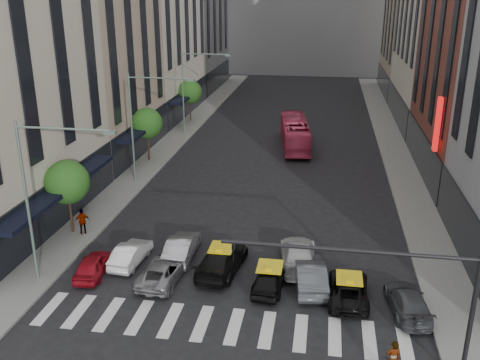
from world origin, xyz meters
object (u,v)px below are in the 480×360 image
at_px(streetlamp_far, 191,82).
at_px(taxi_center, 270,278).
at_px(taxi_left, 222,259).
at_px(bus, 295,133).
at_px(car_red, 93,265).
at_px(streetlamp_near, 41,183).
at_px(car_white_front, 131,254).
at_px(pedestrian_far, 83,221).
at_px(streetlamp_mid, 142,115).

bearing_deg(streetlamp_far, taxi_center, -68.80).
xyz_separation_m(taxi_left, bus, (2.50, 26.22, 0.73)).
relative_size(car_red, bus, 0.34).
xyz_separation_m(streetlamp_near, car_white_front, (3.50, 2.75, -5.27)).
bearing_deg(taxi_center, bus, -84.72).
relative_size(taxi_left, bus, 0.49).
bearing_deg(bus, taxi_left, 77.13).
relative_size(taxi_left, pedestrian_far, 2.96).
height_order(taxi_left, pedestrian_far, pedestrian_far).
distance_m(car_white_front, taxi_left, 5.51).
bearing_deg(pedestrian_far, streetlamp_mid, -123.10).
xyz_separation_m(streetlamp_mid, car_red, (1.86, -14.92, -5.29)).
xyz_separation_m(car_red, bus, (9.66, 27.83, 0.85)).
distance_m(streetlamp_near, bus, 31.43).
bearing_deg(streetlamp_far, taxi_left, -72.91).
bearing_deg(streetlamp_near, streetlamp_mid, 90.00).
relative_size(taxi_center, bus, 0.37).
height_order(streetlamp_mid, car_red, streetlamp_mid).
relative_size(streetlamp_near, taxi_center, 2.29).
bearing_deg(streetlamp_mid, pedestrian_far, -95.12).
bearing_deg(streetlamp_near, taxi_center, 5.79).
bearing_deg(streetlamp_mid, taxi_center, -51.08).
bearing_deg(bus, pedestrian_far, 54.28).
height_order(streetlamp_mid, taxi_center, streetlamp_mid).
relative_size(streetlamp_mid, streetlamp_far, 1.00).
relative_size(streetlamp_near, streetlamp_far, 1.00).
bearing_deg(car_white_front, car_red, 49.10).
bearing_deg(taxi_left, bus, -88.52).
bearing_deg(car_white_front, streetlamp_near, 41.87).
bearing_deg(taxi_left, streetlamp_mid, -48.98).
relative_size(streetlamp_far, taxi_center, 2.29).
bearing_deg(streetlamp_far, streetlamp_mid, -90.00).
bearing_deg(pedestrian_far, taxi_left, 134.42).
height_order(streetlamp_far, pedestrian_far, streetlamp_far).
xyz_separation_m(streetlamp_far, taxi_left, (9.01, -29.31, -5.16)).
relative_size(streetlamp_mid, bus, 0.85).
bearing_deg(car_white_front, streetlamp_far, -79.39).
xyz_separation_m(car_white_front, taxi_left, (5.51, -0.06, 0.11)).
height_order(car_white_front, taxi_center, taxi_center).
bearing_deg(car_white_front, bus, -103.24).
bearing_deg(pedestrian_far, car_red, 92.21).
relative_size(streetlamp_near, car_white_front, 2.35).
bearing_deg(streetlamp_mid, streetlamp_far, 90.00).
xyz_separation_m(streetlamp_mid, taxi_center, (11.94, -14.79, -5.24)).
height_order(streetlamp_far, car_red, streetlamp_far).
relative_size(streetlamp_far, pedestrian_far, 5.20).
height_order(car_red, taxi_left, taxi_left).
bearing_deg(car_red, bus, -115.34).
xyz_separation_m(streetlamp_mid, streetlamp_far, (0.00, 16.00, 0.00)).
bearing_deg(pedestrian_far, taxi_center, 132.23).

